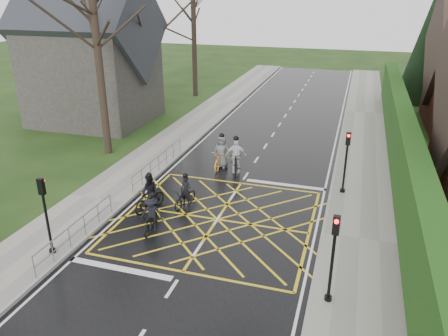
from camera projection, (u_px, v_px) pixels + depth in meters
The scene contains 21 objects.
ground at pixel (217, 219), 19.17m from camera, with size 120.00×120.00×0.00m, color black.
road at pixel (217, 219), 19.17m from camera, with size 9.00×80.00×0.01m, color black.
sidewalk_right at pixel (359, 240), 17.50m from camera, with size 3.00×80.00×0.15m, color gray.
sidewalk_left at pixel (98, 200), 20.77m from camera, with size 3.00×80.00×0.15m, color gray.
stone_wall at pixel (398, 180), 22.22m from camera, with size 0.50×38.00×0.70m, color slate.
hedge at pixel (404, 148), 21.55m from camera, with size 0.90×38.00×2.80m, color #123C10.
conifer at pixel (430, 44), 37.28m from camera, with size 4.60×4.60×10.00m.
church at pixel (90, 55), 31.56m from camera, with size 8.80×7.80×11.00m.
tree_near at pixel (94, 18), 23.89m from camera, with size 9.24×9.24×11.44m.
tree_mid at pixel (144, 0), 30.95m from camera, with size 10.08×10.08×12.48m.
tree_far at pixel (193, 15), 38.37m from camera, with size 8.40×8.40×10.40m.
railing_south at pixel (77, 227), 17.05m from camera, with size 0.05×5.04×1.03m.
railing_north at pixel (159, 160), 23.66m from camera, with size 0.05×6.04×1.03m.
traffic_light_ne at pixel (346, 163), 20.85m from camera, with size 0.24×0.31×3.21m.
traffic_light_se at pixel (332, 260), 13.43m from camera, with size 0.24×0.31×3.21m.
traffic_light_sw at pixel (47, 217), 15.95m from camera, with size 0.24×0.31×3.21m.
cyclist_rear at pixel (185, 196), 20.18m from camera, with size 0.93×1.76×1.63m.
cyclist_back at pixel (150, 196), 19.75m from camera, with size 1.08×1.91×1.84m.
cyclist_mid at pixel (151, 217), 18.12m from camera, with size 1.04×1.75×1.64m.
cyclist_front at pixel (236, 159), 23.75m from camera, with size 1.22×2.18×2.10m.
cyclist_lead at pixel (222, 156), 24.46m from camera, with size 0.92×2.09×2.02m.
Camera 1 is at (5.25, -16.00, 9.43)m, focal length 35.00 mm.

